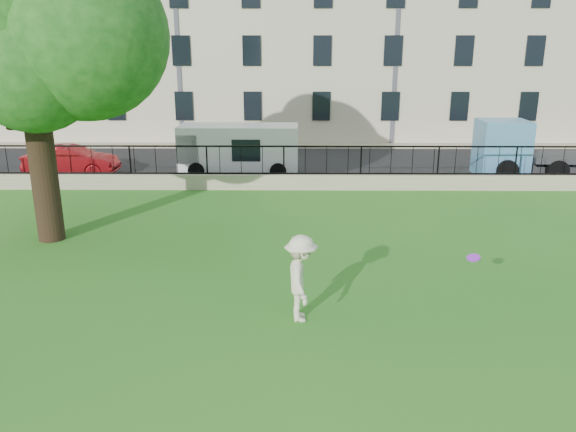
{
  "coord_description": "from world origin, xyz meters",
  "views": [
    {
      "loc": [
        0.37,
        -9.5,
        5.35
      ],
      "look_at": [
        0.24,
        3.5,
        1.44
      ],
      "focal_mm": 35.0,
      "sensor_mm": 36.0,
      "label": 1
    }
  ],
  "objects_px": {
    "red_sedan": "(71,161)",
    "frisbee": "(473,258)",
    "man": "(301,278)",
    "blue_truck": "(546,149)",
    "tree": "(20,12)",
    "white_van": "(239,150)"
  },
  "relations": [
    {
      "from": "red_sedan",
      "to": "frisbee",
      "type": "bearing_deg",
      "value": -135.11
    },
    {
      "from": "man",
      "to": "blue_truck",
      "type": "xyz_separation_m",
      "value": [
        10.65,
        13.45,
        0.3
      ]
    },
    {
      "from": "tree",
      "to": "blue_truck",
      "type": "height_order",
      "value": "tree"
    },
    {
      "from": "red_sedan",
      "to": "blue_truck",
      "type": "bearing_deg",
      "value": -90.02
    },
    {
      "from": "tree",
      "to": "white_van",
      "type": "xyz_separation_m",
      "value": [
        4.79,
        8.78,
        -5.16
      ]
    },
    {
      "from": "man",
      "to": "tree",
      "type": "bearing_deg",
      "value": 52.21
    },
    {
      "from": "blue_truck",
      "to": "man",
      "type": "bearing_deg",
      "value": -126.38
    },
    {
      "from": "tree",
      "to": "red_sedan",
      "type": "relative_size",
      "value": 2.41
    },
    {
      "from": "white_van",
      "to": "man",
      "type": "bearing_deg",
      "value": -78.91
    },
    {
      "from": "man",
      "to": "frisbee",
      "type": "bearing_deg",
      "value": -91.0
    },
    {
      "from": "man",
      "to": "blue_truck",
      "type": "height_order",
      "value": "blue_truck"
    },
    {
      "from": "blue_truck",
      "to": "frisbee",
      "type": "bearing_deg",
      "value": -116.35
    },
    {
      "from": "frisbee",
      "to": "blue_truck",
      "type": "xyz_separation_m",
      "value": [
        7.18,
        13.31,
        -0.1
      ]
    },
    {
      "from": "man",
      "to": "blue_truck",
      "type": "relative_size",
      "value": 0.31
    },
    {
      "from": "man",
      "to": "blue_truck",
      "type": "bearing_deg",
      "value": -41.72
    },
    {
      "from": "tree",
      "to": "blue_truck",
      "type": "distance_m",
      "value": 20.47
    },
    {
      "from": "tree",
      "to": "frisbee",
      "type": "distance_m",
      "value": 12.82
    },
    {
      "from": "man",
      "to": "red_sedan",
      "type": "height_order",
      "value": "man"
    },
    {
      "from": "man",
      "to": "red_sedan",
      "type": "distance_m",
      "value": 16.64
    },
    {
      "from": "frisbee",
      "to": "white_van",
      "type": "relative_size",
      "value": 0.05
    },
    {
      "from": "red_sedan",
      "to": "blue_truck",
      "type": "xyz_separation_m",
      "value": [
        20.44,
        0.0,
        0.56
      ]
    },
    {
      "from": "man",
      "to": "red_sedan",
      "type": "bearing_deg",
      "value": 32.71
    }
  ]
}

